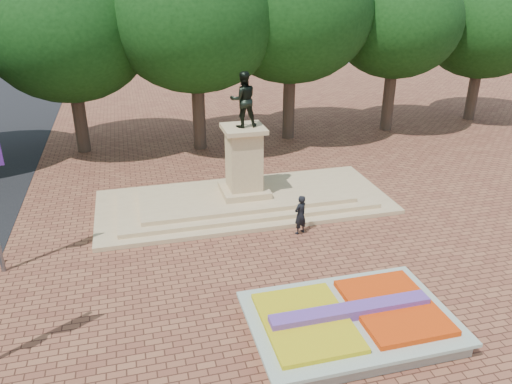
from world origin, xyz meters
TOP-DOWN VIEW (x-y plane):
  - ground at (0.00, 0.00)m, footprint 90.00×90.00m
  - flower_bed at (1.03, -2.00)m, footprint 6.30×4.30m
  - monument at (0.00, 8.00)m, footprint 14.00×6.00m
  - tree_row_back at (2.33, 18.00)m, footprint 44.80×8.80m
  - pedestrian at (1.62, 4.50)m, footprint 0.76×0.67m

SIDE VIEW (x-z plane):
  - ground at x=0.00m, z-range 0.00..0.00m
  - flower_bed at x=1.03m, z-range -0.08..0.83m
  - pedestrian at x=1.62m, z-range 0.00..1.76m
  - monument at x=0.00m, z-range -2.32..4.09m
  - tree_row_back at x=2.33m, z-range 1.46..11.89m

